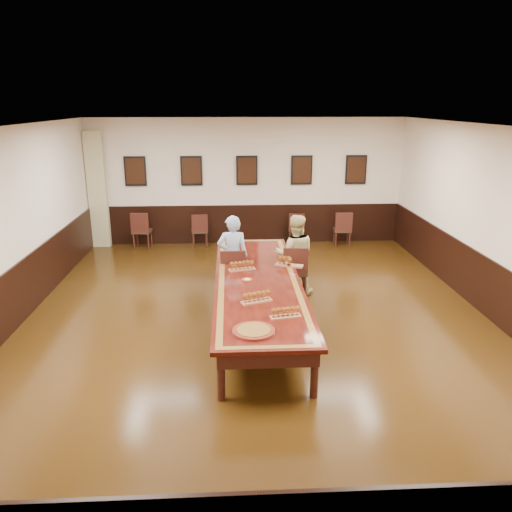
{
  "coord_description": "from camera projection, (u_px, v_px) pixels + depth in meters",
  "views": [
    {
      "loc": [
        -0.43,
        -7.76,
        3.56
      ],
      "look_at": [
        0.0,
        0.5,
        1.0
      ],
      "focal_mm": 35.0,
      "sensor_mm": 36.0,
      "label": 1
    }
  ],
  "objects": [
    {
      "name": "flight_d",
      "position": [
        286.0,
        313.0,
        6.76
      ],
      "size": [
        0.44,
        0.21,
        0.16
      ],
      "color": "#985940",
      "rests_on": "conference_table"
    },
    {
      "name": "floor",
      "position": [
        258.0,
        321.0,
        8.48
      ],
      "size": [
        8.0,
        10.0,
        0.02
      ],
      "primitive_type": "cube",
      "color": "black",
      "rests_on": "ground"
    },
    {
      "name": "chair_man",
      "position": [
        233.0,
        273.0,
        9.34
      ],
      "size": [
        0.46,
        0.51,
        0.99
      ],
      "primitive_type": null,
      "rotation": [
        0.0,
        0.0,
        3.15
      ],
      "color": "#2F2014",
      "rests_on": "floor"
    },
    {
      "name": "conference_table",
      "position": [
        258.0,
        287.0,
        8.29
      ],
      "size": [
        1.4,
        5.0,
        0.76
      ],
      "color": "black",
      "rests_on": "floor"
    },
    {
      "name": "posters",
      "position": [
        247.0,
        170.0,
        12.62
      ],
      "size": [
        6.14,
        0.04,
        0.74
      ],
      "color": "black",
      "rests_on": "wall_back"
    },
    {
      "name": "red_plate_grp",
      "position": [
        247.0,
        280.0,
        8.2
      ],
      "size": [
        0.19,
        0.19,
        0.02
      ],
      "color": "red",
      "rests_on": "conference_table"
    },
    {
      "name": "flight_c",
      "position": [
        257.0,
        297.0,
        7.28
      ],
      "size": [
        0.48,
        0.3,
        0.17
      ],
      "color": "#985940",
      "rests_on": "conference_table"
    },
    {
      "name": "wall_front",
      "position": [
        301.0,
        419.0,
        3.22
      ],
      "size": [
        8.0,
        0.02,
        3.2
      ],
      "primitive_type": "cube",
      "color": "beige",
      "rests_on": "floor"
    },
    {
      "name": "flight_a",
      "position": [
        242.0,
        266.0,
        8.67
      ],
      "size": [
        0.48,
        0.26,
        0.17
      ],
      "color": "#985940",
      "rests_on": "conference_table"
    },
    {
      "name": "wainscoting",
      "position": [
        258.0,
        293.0,
        8.33
      ],
      "size": [
        8.0,
        10.0,
        1.0
      ],
      "color": "black",
      "rests_on": "floor"
    },
    {
      "name": "spare_chair_d",
      "position": [
        342.0,
        229.0,
        12.74
      ],
      "size": [
        0.46,
        0.5,
        0.92
      ],
      "primitive_type": null,
      "rotation": [
        0.0,
        0.0,
        3.07
      ],
      "color": "#2F2014",
      "rests_on": "floor"
    },
    {
      "name": "person_woman",
      "position": [
        295.0,
        254.0,
        9.52
      ],
      "size": [
        0.81,
        0.65,
        1.55
      ],
      "primitive_type": "imported",
      "rotation": [
        0.0,
        0.0,
        3.07
      ],
      "color": "#CCC080",
      "rests_on": "floor"
    },
    {
      "name": "wall_right",
      "position": [
        501.0,
        226.0,
        8.2
      ],
      "size": [
        0.02,
        10.0,
        3.2
      ],
      "primitive_type": "cube",
      "color": "beige",
      "rests_on": "floor"
    },
    {
      "name": "spare_chair_a",
      "position": [
        142.0,
        230.0,
        12.56
      ],
      "size": [
        0.47,
        0.51,
        0.95
      ],
      "primitive_type": null,
      "rotation": [
        0.0,
        0.0,
        3.08
      ],
      "color": "#2F2014",
      "rests_on": "floor"
    },
    {
      "name": "carved_platter",
      "position": [
        254.0,
        331.0,
        6.35
      ],
      "size": [
        0.56,
        0.56,
        0.04
      ],
      "color": "#5D1812",
      "rests_on": "conference_table"
    },
    {
      "name": "person_man",
      "position": [
        233.0,
        256.0,
        9.35
      ],
      "size": [
        0.58,
        0.38,
        1.58
      ],
      "primitive_type": "imported",
      "rotation": [
        0.0,
        0.0,
        3.15
      ],
      "color": "#507BC9",
      "rests_on": "floor"
    },
    {
      "name": "chair_woman",
      "position": [
        295.0,
        270.0,
        9.5
      ],
      "size": [
        0.5,
        0.54,
        0.99
      ],
      "primitive_type": null,
      "rotation": [
        0.0,
        0.0,
        3.07
      ],
      "color": "#2F2014",
      "rests_on": "floor"
    },
    {
      "name": "pink_phone",
      "position": [
        292.0,
        274.0,
        8.48
      ],
      "size": [
        0.11,
        0.14,
        0.01
      ],
      "primitive_type": "cube",
      "rotation": [
        0.0,
        0.0,
        0.43
      ],
      "color": "#DE4A89",
      "rests_on": "conference_table"
    },
    {
      "name": "wall_back",
      "position": [
        247.0,
        182.0,
        12.78
      ],
      "size": [
        8.0,
        0.02,
        3.2
      ],
      "primitive_type": "cube",
      "color": "beige",
      "rests_on": "floor"
    },
    {
      "name": "spare_chair_c",
      "position": [
        296.0,
        228.0,
        12.92
      ],
      "size": [
        0.44,
        0.47,
        0.85
      ],
      "primitive_type": null,
      "rotation": [
        0.0,
        0.0,
        3.04
      ],
      "color": "#2F2014",
      "rests_on": "floor"
    },
    {
      "name": "curtain",
      "position": [
        97.0,
        190.0,
        12.46
      ],
      "size": [
        0.45,
        0.18,
        2.9
      ],
      "primitive_type": "cube",
      "color": "tan",
      "rests_on": "floor"
    },
    {
      "name": "wall_left",
      "position": [
        2.0,
        233.0,
        7.8
      ],
      "size": [
        0.02,
        10.0,
        3.2
      ],
      "primitive_type": "cube",
      "color": "beige",
      "rests_on": "floor"
    },
    {
      "name": "flight_b",
      "position": [
        287.0,
        262.0,
        8.88
      ],
      "size": [
        0.52,
        0.3,
        0.19
      ],
      "color": "#985940",
      "rests_on": "conference_table"
    },
    {
      "name": "spare_chair_b",
      "position": [
        200.0,
        230.0,
        12.75
      ],
      "size": [
        0.45,
        0.48,
        0.86
      ],
      "primitive_type": null,
      "rotation": [
        0.0,
        0.0,
        3.25
      ],
      "color": "#2F2014",
      "rests_on": "floor"
    },
    {
      "name": "ceiling",
      "position": [
        258.0,
        126.0,
        7.53
      ],
      "size": [
        8.0,
        10.0,
        0.02
      ],
      "primitive_type": "cube",
      "color": "white",
      "rests_on": "floor"
    }
  ]
}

